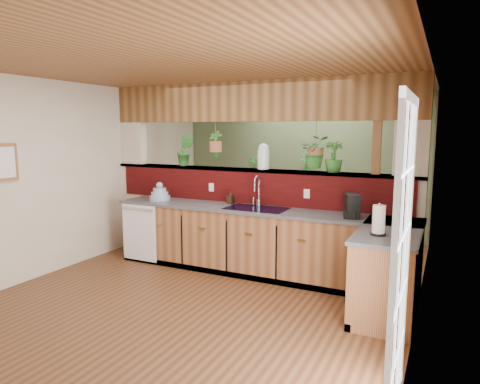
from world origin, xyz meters
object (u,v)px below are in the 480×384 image
at_px(dish_stack, 160,195).
at_px(soap_dispenser, 231,197).
at_px(faucet, 257,190).
at_px(glass_jar, 263,156).
at_px(paper_towel, 379,221).
at_px(shelving_console, 278,207).
at_px(coffee_maker, 352,207).

relative_size(dish_stack, soap_dispenser, 1.66).
relative_size(faucet, glass_jar, 1.19).
bearing_deg(soap_dispenser, faucet, 0.92).
bearing_deg(glass_jar, paper_towel, -33.87).
height_order(faucet, glass_jar, glass_jar).
relative_size(glass_jar, shelving_console, 0.22).
xyz_separation_m(dish_stack, shelving_console, (0.99, 2.29, -0.48)).
bearing_deg(glass_jar, shelving_console, 104.87).
height_order(paper_towel, shelving_console, paper_towel).
xyz_separation_m(coffee_maker, shelving_console, (-1.83, 2.33, -0.53)).
height_order(soap_dispenser, glass_jar, glass_jar).
bearing_deg(faucet, shelving_console, 103.57).
bearing_deg(dish_stack, soap_dispenser, 8.78).
xyz_separation_m(glass_jar, shelving_console, (-0.50, 1.90, -1.07)).
bearing_deg(shelving_console, soap_dispenser, -105.11).
bearing_deg(coffee_maker, glass_jar, 138.47).
height_order(soap_dispenser, paper_towel, paper_towel).
height_order(paper_towel, glass_jar, glass_jar).
bearing_deg(faucet, paper_towel, -28.77).
height_order(faucet, dish_stack, faucet).
distance_m(dish_stack, shelving_console, 2.54).
height_order(soap_dispenser, shelving_console, soap_dispenser).
relative_size(paper_towel, shelving_console, 0.20).
distance_m(soap_dispenser, shelving_console, 2.18).
distance_m(paper_towel, shelving_console, 3.84).
xyz_separation_m(dish_stack, coffee_maker, (2.82, -0.04, 0.05)).
bearing_deg(paper_towel, dish_stack, 166.53).
distance_m(faucet, paper_towel, 1.98).
distance_m(coffee_maker, paper_towel, 0.84).
height_order(dish_stack, paper_towel, paper_towel).
xyz_separation_m(dish_stack, glass_jar, (1.50, 0.39, 0.59)).
xyz_separation_m(faucet, soap_dispenser, (-0.41, -0.01, -0.14)).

